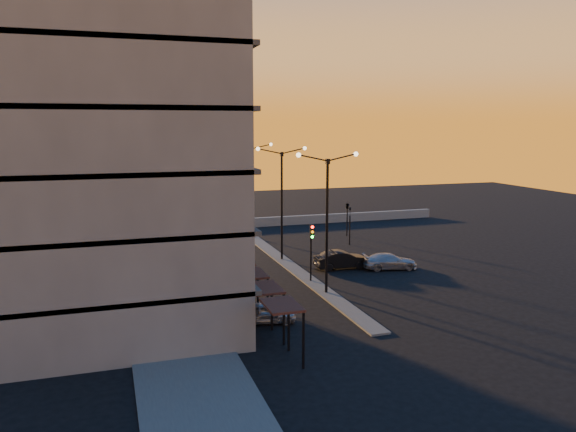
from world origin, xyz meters
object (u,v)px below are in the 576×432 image
(streetlamp_mid, at_px, (282,194))
(car_sedan, at_px, (342,260))
(car_hatchback, at_px, (265,312))
(traffic_light_main, at_px, (312,243))
(car_wagon, at_px, (390,261))

(streetlamp_mid, xyz_separation_m, car_sedan, (3.70, -4.07, -4.88))
(streetlamp_mid, bearing_deg, car_hatchback, -111.03)
(traffic_light_main, relative_size, car_sedan, 0.98)
(car_hatchback, relative_size, car_sedan, 0.83)
(traffic_light_main, distance_m, car_hatchback, 9.13)
(car_sedan, bearing_deg, streetlamp_mid, 43.79)
(streetlamp_mid, height_order, car_sedan, streetlamp_mid)
(streetlamp_mid, distance_m, car_wagon, 10.29)
(car_hatchback, bearing_deg, traffic_light_main, -26.41)
(car_hatchback, height_order, car_wagon, car_wagon)
(traffic_light_main, bearing_deg, car_sedan, 39.63)
(car_hatchback, bearing_deg, car_wagon, -43.94)
(car_hatchback, bearing_deg, car_sedan, -30.81)
(car_sedan, relative_size, car_wagon, 1.01)
(car_hatchback, distance_m, car_wagon, 15.40)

